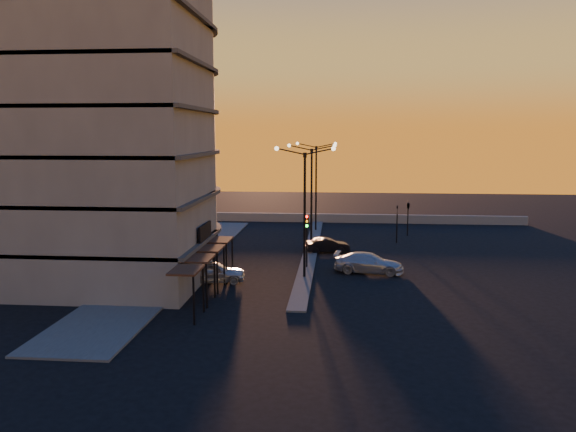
# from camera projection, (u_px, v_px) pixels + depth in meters

# --- Properties ---
(ground) EXTENTS (120.00, 120.00, 0.00)m
(ground) POSITION_uv_depth(u_px,v_px,m) (304.00, 278.00, 40.73)
(ground) COLOR black
(ground) RESTS_ON ground
(sidewalk_west) EXTENTS (5.00, 40.00, 0.12)m
(sidewalk_west) POSITION_uv_depth(u_px,v_px,m) (179.00, 262.00, 45.60)
(sidewalk_west) COLOR #494947
(sidewalk_west) RESTS_ON ground
(median) EXTENTS (1.20, 36.00, 0.12)m
(median) POSITION_uv_depth(u_px,v_px,m) (311.00, 249.00, 50.57)
(median) COLOR #494947
(median) RESTS_ON ground
(parapet) EXTENTS (44.00, 0.50, 1.00)m
(parapet) POSITION_uv_depth(u_px,v_px,m) (335.00, 218.00, 66.10)
(parapet) COLOR slate
(parapet) RESTS_ON ground
(building) EXTENTS (14.35, 17.08, 25.00)m
(building) POSITION_uv_depth(u_px,v_px,m) (111.00, 112.00, 40.26)
(building) COLOR slate
(building) RESTS_ON ground
(streetlamp_near) EXTENTS (4.32, 0.32, 9.51)m
(streetlamp_near) POSITION_uv_depth(u_px,v_px,m) (305.00, 202.00, 39.91)
(streetlamp_near) COLOR black
(streetlamp_near) RESTS_ON ground
(streetlamp_mid) EXTENTS (4.32, 0.32, 9.51)m
(streetlamp_mid) POSITION_uv_depth(u_px,v_px,m) (312.00, 188.00, 49.77)
(streetlamp_mid) COLOR black
(streetlamp_mid) RESTS_ON ground
(streetlamp_far) EXTENTS (4.32, 0.32, 9.51)m
(streetlamp_far) POSITION_uv_depth(u_px,v_px,m) (316.00, 179.00, 59.62)
(streetlamp_far) COLOR black
(streetlamp_far) RESTS_ON ground
(traffic_light_main) EXTENTS (0.28, 0.44, 4.25)m
(traffic_light_main) POSITION_uv_depth(u_px,v_px,m) (307.00, 232.00, 43.14)
(traffic_light_main) COLOR black
(traffic_light_main) RESTS_ON ground
(signal_east_a) EXTENTS (0.13, 0.16, 3.60)m
(signal_east_a) POSITION_uv_depth(u_px,v_px,m) (397.00, 223.00, 53.53)
(signal_east_a) COLOR black
(signal_east_a) RESTS_ON ground
(signal_east_b) EXTENTS (0.42, 1.99, 3.60)m
(signal_east_b) POSITION_uv_depth(u_px,v_px,m) (408.00, 206.00, 57.17)
(signal_east_b) COLOR black
(signal_east_b) RESTS_ON ground
(car_hatchback) EXTENTS (4.77, 2.61, 1.54)m
(car_hatchback) POSITION_uv_depth(u_px,v_px,m) (213.00, 272.00, 39.40)
(car_hatchback) COLOR #B5B9BD
(car_hatchback) RESTS_ON ground
(car_sedan) EXTENTS (4.04, 2.11, 1.27)m
(car_sedan) POSITION_uv_depth(u_px,v_px,m) (328.00, 245.00, 49.41)
(car_sedan) COLOR black
(car_sedan) RESTS_ON ground
(car_wagon) EXTENTS (5.41, 2.80, 1.50)m
(car_wagon) POSITION_uv_depth(u_px,v_px,m) (369.00, 263.00, 42.20)
(car_wagon) COLOR silver
(car_wagon) RESTS_ON ground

